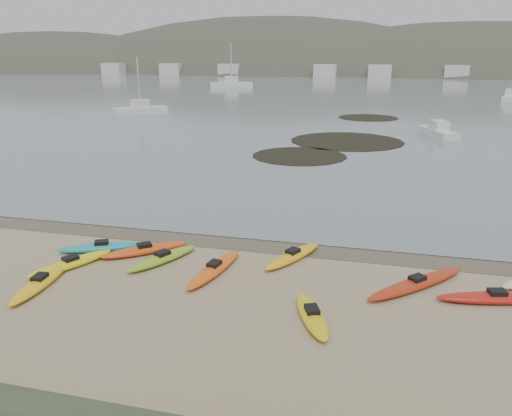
# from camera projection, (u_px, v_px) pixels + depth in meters

# --- Properties ---
(ground) EXTENTS (600.00, 600.00, 0.00)m
(ground) POSITION_uv_depth(u_px,v_px,m) (256.00, 240.00, 22.24)
(ground) COLOR tan
(ground) RESTS_ON ground
(wet_sand) EXTENTS (60.00, 60.00, 0.00)m
(wet_sand) POSITION_uv_depth(u_px,v_px,m) (254.00, 242.00, 21.96)
(wet_sand) COLOR brown
(wet_sand) RESTS_ON ground
(water) EXTENTS (1200.00, 1200.00, 0.00)m
(water) POSITION_uv_depth(u_px,v_px,m) (376.00, 65.00, 299.89)
(water) COLOR slate
(water) RESTS_ON ground
(kayaks) EXTENTS (23.90, 8.33, 0.34)m
(kayaks) POSITION_uv_depth(u_px,v_px,m) (227.00, 271.00, 18.67)
(kayaks) COLOR #89B925
(kayaks) RESTS_ON ground
(kelp_mats) EXTENTS (12.20, 33.29, 0.04)m
(kelp_mats) POSITION_uv_depth(u_px,v_px,m) (344.00, 137.00, 48.75)
(kelp_mats) COLOR black
(kelp_mats) RESTS_ON water
(moored_boats) EXTENTS (92.20, 89.50, 1.35)m
(moored_boats) POSITION_uv_depth(u_px,v_px,m) (352.00, 92.00, 95.68)
(moored_boats) COLOR silver
(moored_boats) RESTS_ON ground
(far_hills) EXTENTS (550.00, 135.00, 80.00)m
(far_hills) POSITION_uv_depth(u_px,v_px,m) (470.00, 114.00, 197.48)
(far_hills) COLOR #384235
(far_hills) RESTS_ON ground
(far_town) EXTENTS (199.00, 5.00, 4.00)m
(far_town) POSITION_uv_depth(u_px,v_px,m) (388.00, 71.00, 154.45)
(far_town) COLOR beige
(far_town) RESTS_ON ground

